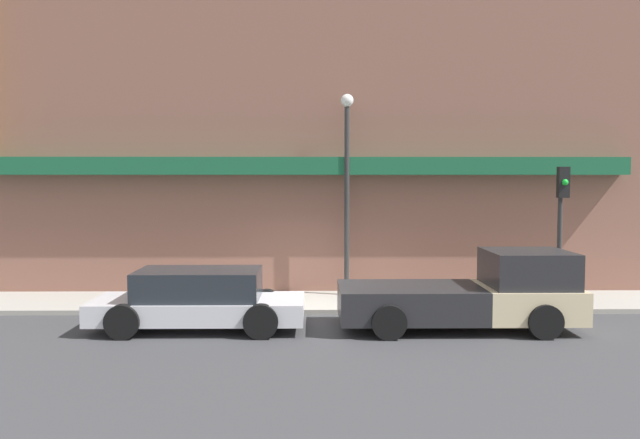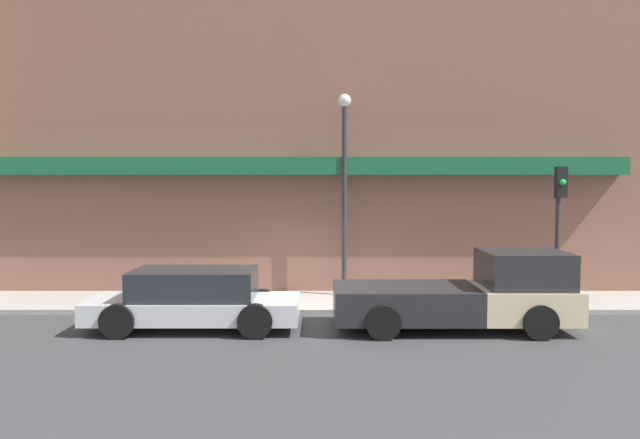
{
  "view_description": "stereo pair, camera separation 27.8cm",
  "coord_description": "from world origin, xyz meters",
  "px_view_note": "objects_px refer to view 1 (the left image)",
  "views": [
    {
      "loc": [
        0.14,
        -15.4,
        3.36
      ],
      "look_at": [
        0.34,
        1.07,
        2.32
      ],
      "focal_mm": 35.0,
      "sensor_mm": 36.0,
      "label": 1
    },
    {
      "loc": [
        0.42,
        -15.4,
        3.36
      ],
      "look_at": [
        0.34,
        1.07,
        2.32
      ],
      "focal_mm": 35.0,
      "sensor_mm": 36.0,
      "label": 2
    }
  ],
  "objects_px": {
    "fire_hydrant": "(465,294)",
    "parked_car": "(199,300)",
    "street_lamp": "(347,170)",
    "pickup_truck": "(474,294)",
    "traffic_light": "(561,210)"
  },
  "relations": [
    {
      "from": "fire_hydrant",
      "to": "parked_car",
      "type": "bearing_deg",
      "value": -163.71
    },
    {
      "from": "street_lamp",
      "to": "fire_hydrant",
      "type": "bearing_deg",
      "value": -29.2
    },
    {
      "from": "pickup_truck",
      "to": "street_lamp",
      "type": "bearing_deg",
      "value": 128.09
    },
    {
      "from": "parked_car",
      "to": "fire_hydrant",
      "type": "bearing_deg",
      "value": 16.84
    },
    {
      "from": "parked_car",
      "to": "traffic_light",
      "type": "xyz_separation_m",
      "value": [
        9.02,
        2.15,
        1.92
      ]
    },
    {
      "from": "traffic_light",
      "to": "pickup_truck",
      "type": "bearing_deg",
      "value": -142.63
    },
    {
      "from": "fire_hydrant",
      "to": "traffic_light",
      "type": "height_order",
      "value": "traffic_light"
    },
    {
      "from": "fire_hydrant",
      "to": "street_lamp",
      "type": "bearing_deg",
      "value": 150.8
    },
    {
      "from": "fire_hydrant",
      "to": "street_lamp",
      "type": "height_order",
      "value": "street_lamp"
    },
    {
      "from": "street_lamp",
      "to": "traffic_light",
      "type": "bearing_deg",
      "value": -14.35
    },
    {
      "from": "street_lamp",
      "to": "traffic_light",
      "type": "relative_size",
      "value": 1.57
    },
    {
      "from": "pickup_truck",
      "to": "traffic_light",
      "type": "height_order",
      "value": "traffic_light"
    },
    {
      "from": "fire_hydrant",
      "to": "traffic_light",
      "type": "distance_m",
      "value": 3.34
    },
    {
      "from": "parked_car",
      "to": "traffic_light",
      "type": "relative_size",
      "value": 1.31
    },
    {
      "from": "pickup_truck",
      "to": "traffic_light",
      "type": "relative_size",
      "value": 1.49
    }
  ]
}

